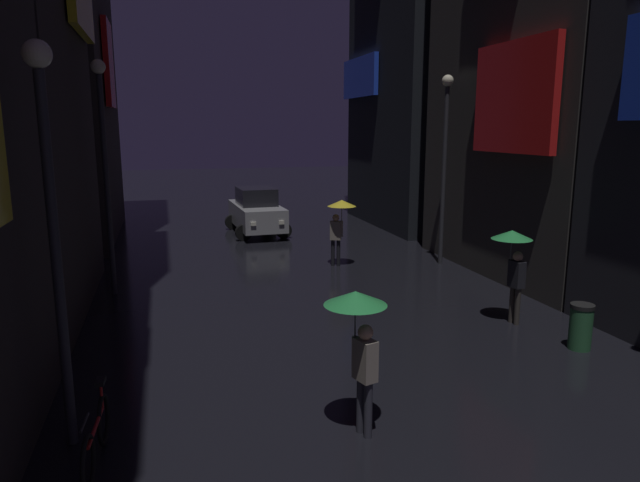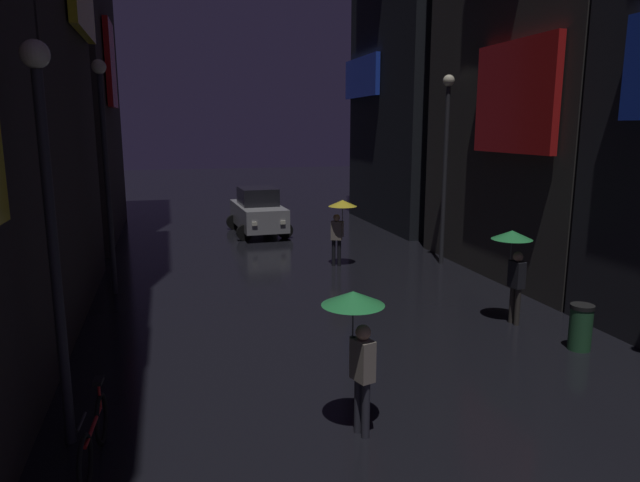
{
  "view_description": "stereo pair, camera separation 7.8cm",
  "coord_description": "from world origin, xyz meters",
  "px_view_note": "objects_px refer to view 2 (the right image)",
  "views": [
    {
      "loc": [
        -3.57,
        -2.12,
        4.37
      ],
      "look_at": [
        0.0,
        10.92,
        1.66
      ],
      "focal_mm": 32.0,
      "sensor_mm": 36.0,
      "label": 1
    },
    {
      "loc": [
        -3.5,
        -2.14,
        4.37
      ],
      "look_at": [
        0.0,
        10.92,
        1.66
      ],
      "focal_mm": 32.0,
      "sensor_mm": 36.0,
      "label": 2
    }
  ],
  "objects_px": {
    "streetlamp_right_far": "(446,149)",
    "trash_bin": "(581,327)",
    "streetlamp_left_near": "(49,203)",
    "bicycle_parked_at_storefront": "(94,437)",
    "pedestrian_foreground_left_green": "(513,251)",
    "car_distant": "(258,212)",
    "pedestrian_midstreet_left_green": "(356,323)",
    "pedestrian_midstreet_centre_yellow": "(341,214)",
    "streetlamp_left_far": "(105,153)"
  },
  "relations": [
    {
      "from": "streetlamp_right_far",
      "to": "trash_bin",
      "type": "xyz_separation_m",
      "value": [
        -0.7,
        -7.39,
        -3.21
      ]
    },
    {
      "from": "streetlamp_right_far",
      "to": "streetlamp_left_near",
      "type": "distance_m",
      "value": 13.09
    },
    {
      "from": "bicycle_parked_at_storefront",
      "to": "streetlamp_left_near",
      "type": "bearing_deg",
      "value": 121.17
    },
    {
      "from": "bicycle_parked_at_storefront",
      "to": "streetlamp_right_far",
      "type": "relative_size",
      "value": 0.31
    },
    {
      "from": "pedestrian_foreground_left_green",
      "to": "car_distant",
      "type": "xyz_separation_m",
      "value": [
        -3.8,
        12.45,
        -0.74
      ]
    },
    {
      "from": "bicycle_parked_at_storefront",
      "to": "streetlamp_left_near",
      "type": "height_order",
      "value": "streetlamp_left_near"
    },
    {
      "from": "streetlamp_left_near",
      "to": "trash_bin",
      "type": "bearing_deg",
      "value": 6.45
    },
    {
      "from": "pedestrian_midstreet_left_green",
      "to": "pedestrian_foreground_left_green",
      "type": "xyz_separation_m",
      "value": [
        4.9,
        3.61,
        0.0
      ]
    },
    {
      "from": "pedestrian_midstreet_centre_yellow",
      "to": "car_distant",
      "type": "relative_size",
      "value": 0.5
    },
    {
      "from": "bicycle_parked_at_storefront",
      "to": "trash_bin",
      "type": "distance_m",
      "value": 9.06
    },
    {
      "from": "pedestrian_midstreet_left_green",
      "to": "streetlamp_left_far",
      "type": "bearing_deg",
      "value": 115.33
    },
    {
      "from": "pedestrian_midstreet_centre_yellow",
      "to": "streetlamp_left_far",
      "type": "relative_size",
      "value": 0.35
    },
    {
      "from": "streetlamp_left_near",
      "to": "trash_bin",
      "type": "distance_m",
      "value": 9.81
    },
    {
      "from": "streetlamp_left_far",
      "to": "pedestrian_foreground_left_green",
      "type": "bearing_deg",
      "value": -28.24
    },
    {
      "from": "pedestrian_foreground_left_green",
      "to": "bicycle_parked_at_storefront",
      "type": "height_order",
      "value": "pedestrian_foreground_left_green"
    },
    {
      "from": "pedestrian_midstreet_centre_yellow",
      "to": "streetlamp_left_near",
      "type": "bearing_deg",
      "value": -126.75
    },
    {
      "from": "pedestrian_foreground_left_green",
      "to": "streetlamp_left_far",
      "type": "relative_size",
      "value": 0.35
    },
    {
      "from": "car_distant",
      "to": "trash_bin",
      "type": "relative_size",
      "value": 4.53
    },
    {
      "from": "pedestrian_midstreet_centre_yellow",
      "to": "bicycle_parked_at_storefront",
      "type": "relative_size",
      "value": 1.16
    },
    {
      "from": "pedestrian_midstreet_left_green",
      "to": "pedestrian_foreground_left_green",
      "type": "height_order",
      "value": "same"
    },
    {
      "from": "streetlamp_left_far",
      "to": "trash_bin",
      "type": "height_order",
      "value": "streetlamp_left_far"
    },
    {
      "from": "streetlamp_right_far",
      "to": "pedestrian_foreground_left_green",
      "type": "bearing_deg",
      "value": -101.42
    },
    {
      "from": "pedestrian_foreground_left_green",
      "to": "streetlamp_left_far",
      "type": "distance_m",
      "value": 10.27
    },
    {
      "from": "pedestrian_foreground_left_green",
      "to": "streetlamp_right_far",
      "type": "xyz_separation_m",
      "value": [
        1.13,
        5.6,
        2.01
      ]
    },
    {
      "from": "streetlamp_right_far",
      "to": "trash_bin",
      "type": "distance_m",
      "value": 8.09
    },
    {
      "from": "streetlamp_left_far",
      "to": "streetlamp_left_near",
      "type": "bearing_deg",
      "value": -90.0
    },
    {
      "from": "pedestrian_foreground_left_green",
      "to": "trash_bin",
      "type": "xyz_separation_m",
      "value": [
        0.43,
        -1.79,
        -1.2
      ]
    },
    {
      "from": "streetlamp_left_near",
      "to": "trash_bin",
      "type": "height_order",
      "value": "streetlamp_left_near"
    },
    {
      "from": "bicycle_parked_at_storefront",
      "to": "streetlamp_right_far",
      "type": "height_order",
      "value": "streetlamp_right_far"
    },
    {
      "from": "pedestrian_foreground_left_green",
      "to": "streetlamp_left_near",
      "type": "height_order",
      "value": "streetlamp_left_near"
    },
    {
      "from": "pedestrian_foreground_left_green",
      "to": "car_distant",
      "type": "bearing_deg",
      "value": 106.96
    },
    {
      "from": "pedestrian_midstreet_centre_yellow",
      "to": "streetlamp_right_far",
      "type": "xyz_separation_m",
      "value": [
        3.26,
        -0.58,
        2.01
      ]
    },
    {
      "from": "pedestrian_midstreet_left_green",
      "to": "pedestrian_midstreet_centre_yellow",
      "type": "distance_m",
      "value": 10.18
    },
    {
      "from": "bicycle_parked_at_storefront",
      "to": "streetlamp_left_far",
      "type": "relative_size",
      "value": 0.3
    },
    {
      "from": "pedestrian_midstreet_centre_yellow",
      "to": "pedestrian_midstreet_left_green",
      "type": "bearing_deg",
      "value": -105.79
    },
    {
      "from": "streetlamp_left_far",
      "to": "trash_bin",
      "type": "distance_m",
      "value": 11.83
    },
    {
      "from": "streetlamp_left_far",
      "to": "pedestrian_midstreet_centre_yellow",
      "type": "bearing_deg",
      "value": 11.89
    },
    {
      "from": "pedestrian_midstreet_left_green",
      "to": "pedestrian_foreground_left_green",
      "type": "bearing_deg",
      "value": 36.41
    },
    {
      "from": "pedestrian_midstreet_left_green",
      "to": "streetlamp_right_far",
      "type": "relative_size",
      "value": 0.36
    },
    {
      "from": "pedestrian_midstreet_centre_yellow",
      "to": "streetlamp_left_far",
      "type": "height_order",
      "value": "streetlamp_left_far"
    },
    {
      "from": "pedestrian_foreground_left_green",
      "to": "streetlamp_right_far",
      "type": "relative_size",
      "value": 0.36
    },
    {
      "from": "pedestrian_foreground_left_green",
      "to": "streetlamp_left_far",
      "type": "height_order",
      "value": "streetlamp_left_far"
    },
    {
      "from": "streetlamp_left_near",
      "to": "streetlamp_left_far",
      "type": "bearing_deg",
      "value": 90.0
    },
    {
      "from": "pedestrian_midstreet_left_green",
      "to": "car_distant",
      "type": "xyz_separation_m",
      "value": [
        1.11,
        16.06,
        -0.74
      ]
    },
    {
      "from": "streetlamp_right_far",
      "to": "streetlamp_left_near",
      "type": "xyz_separation_m",
      "value": [
        -10.0,
        -8.44,
        -0.28
      ]
    },
    {
      "from": "pedestrian_midstreet_left_green",
      "to": "car_distant",
      "type": "height_order",
      "value": "pedestrian_midstreet_left_green"
    },
    {
      "from": "streetlamp_right_far",
      "to": "streetlamp_left_far",
      "type": "bearing_deg",
      "value": -175.19
    },
    {
      "from": "pedestrian_midstreet_left_green",
      "to": "pedestrian_midstreet_centre_yellow",
      "type": "height_order",
      "value": "same"
    },
    {
      "from": "trash_bin",
      "to": "bicycle_parked_at_storefront",
      "type": "bearing_deg",
      "value": -169.1
    },
    {
      "from": "pedestrian_midstreet_centre_yellow",
      "to": "streetlamp_left_near",
      "type": "distance_m",
      "value": 11.39
    }
  ]
}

